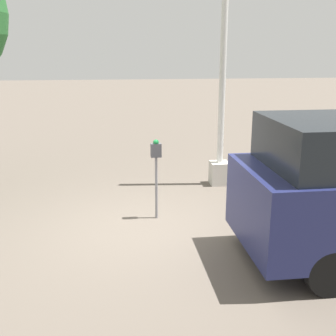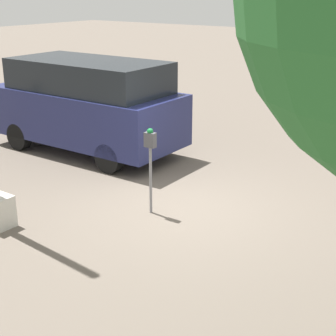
{
  "view_description": "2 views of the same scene",
  "coord_description": "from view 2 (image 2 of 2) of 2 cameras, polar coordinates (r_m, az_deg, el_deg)",
  "views": [
    {
      "loc": [
        -0.46,
        -7.18,
        3.18
      ],
      "look_at": [
        0.46,
        0.31,
        1.05
      ],
      "focal_mm": 45.0,
      "sensor_mm": 36.0,
      "label": 1
    },
    {
      "loc": [
        -4.92,
        7.18,
        3.85
      ],
      "look_at": [
        -0.11,
        0.45,
        0.92
      ],
      "focal_mm": 55.0,
      "sensor_mm": 36.0,
      "label": 2
    }
  ],
  "objects": [
    {
      "name": "parking_meter_near",
      "position": [
        8.89,
        -1.98,
        1.85
      ],
      "size": [
        0.2,
        0.12,
        1.57
      ],
      "rotation": [
        0.0,
        0.0,
        0.03
      ],
      "color": "gray",
      "rests_on": "ground"
    },
    {
      "name": "ground_plane",
      "position": [
        9.51,
        1.03,
        -4.35
      ],
      "size": [
        80.0,
        80.0,
        0.0
      ],
      "primitive_type": "plane",
      "color": "#60564C"
    },
    {
      "name": "parked_van",
      "position": [
        12.57,
        -8.96,
        7.09
      ],
      "size": [
        4.79,
        2.05,
        2.23
      ],
      "rotation": [
        0.0,
        0.0,
        0.01
      ],
      "color": "navy",
      "rests_on": "ground"
    }
  ]
}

